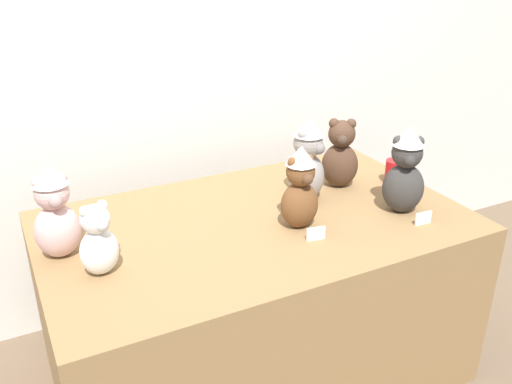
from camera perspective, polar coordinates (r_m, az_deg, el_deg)
The scene contains 11 objects.
wall_back at distance 2.60m, azimuth -7.62°, elevation 15.14°, with size 7.00×0.08×2.60m, color silver.
display_table at distance 2.32m, azimuth 0.00°, elevation -10.99°, with size 1.63×0.98×0.73m, color olive.
teddy_bear_blush at distance 1.94m, azimuth -20.09°, elevation -1.95°, with size 0.16×0.14×0.34m.
teddy_bear_ash at distance 2.24m, azimuth 5.36°, elevation 3.30°, with size 0.20×0.19×0.36m.
teddy_bear_chestnut at distance 2.03m, azimuth 4.59°, elevation 0.38°, with size 0.15×0.13×0.32m.
teddy_bear_cocoa at distance 2.40m, azimuth 8.73°, elevation 3.77°, with size 0.20×0.19×0.31m.
teddy_bear_charcoal at distance 2.21m, azimuth 15.17°, elevation 2.15°, with size 0.21×0.20×0.36m.
teddy_bear_snow at distance 1.82m, azimuth -16.01°, elevation -4.92°, with size 0.16×0.14×0.25m.
party_cup_red at distance 2.50m, azimuth 14.10°, elevation 2.01°, with size 0.08×0.08×0.11m, color red.
name_card_front_left at distance 2.00m, azimuth 6.21°, elevation -4.31°, with size 0.07×0.01×0.05m, color white.
name_card_front_middle at distance 2.18m, azimuth 16.92°, elevation -2.62°, with size 0.07×0.01×0.05m, color white.
Camera 1 is at (-0.85, -1.44, 1.72)m, focal length 38.66 mm.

